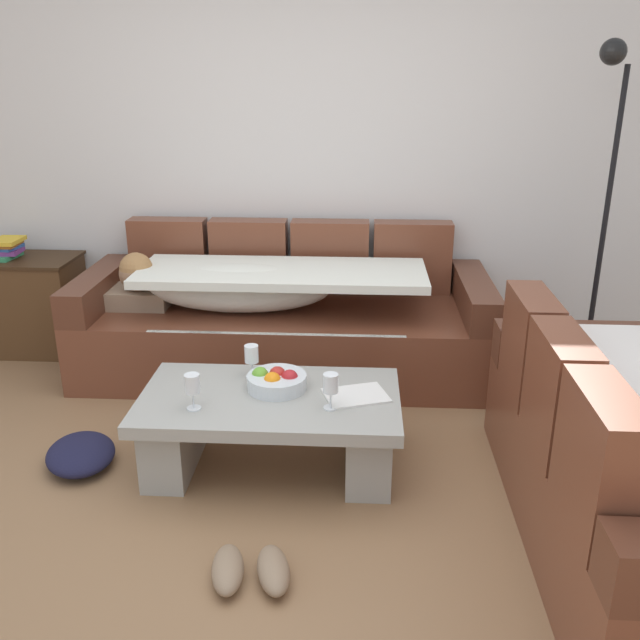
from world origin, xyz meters
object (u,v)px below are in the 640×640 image
Objects in this scene: coffee_table at (270,422)px; side_cabinet at (26,304)px; wine_glass_near_right at (331,385)px; wine_glass_far_back at (252,355)px; couch_along_wall at (278,320)px; wine_glass_near_left at (192,385)px; fruit_bowl at (276,381)px; pair_of_shoes at (251,570)px; open_magazine at (356,395)px; crumpled_garment at (81,454)px; floor_lamp at (602,194)px; book_stack_on_cabinet at (7,248)px.

coffee_table is 2.27m from side_cabinet.
wine_glass_near_right is 1.00× the size of wine_glass_far_back.
couch_along_wall reaches higher than wine_glass_near_left.
fruit_bowl is 1.69× the size of wine_glass_near_left.
wine_glass_near_right is at bearing 68.15° from pair_of_shoes.
wine_glass_near_right reaches higher than coffee_table.
open_magazine is 0.39× the size of side_cabinet.
couch_along_wall is 1.23m from open_magazine.
open_magazine is (0.71, 0.16, -0.11)m from wine_glass_near_left.
wine_glass_near_left is (-0.32, -0.15, 0.26)m from coffee_table.
side_cabinet is 1.80× the size of crumpled_garment.
floor_lamp reaches higher than coffee_table.
couch_along_wall is 1.94m from pair_of_shoes.
wine_glass_near_left is at bearing -44.24° from book_stack_on_cabinet.
wine_glass_near_left is 0.42× the size of crumpled_garment.
wine_glass_near_right is at bearing -37.58° from wine_glass_far_back.
floor_lamp is at bearing 2.14° from couch_along_wall.
side_cabinet is 2.11× the size of pair_of_shoes.
side_cabinet is at bearing 134.53° from wine_glass_near_left.
couch_along_wall is at bearing 95.14° from open_magazine.
fruit_bowl is at bearing 152.44° from open_magazine.
wine_glass_near_left is (-0.34, -0.22, 0.07)m from fruit_bowl.
crumpled_garment is at bearing -55.62° from book_stack_on_cabinet.
fruit_bowl is 0.70× the size of crumpled_garment.
coffee_table is 0.62× the size of floor_lamp.
coffee_table is 2.33m from floor_lamp.
wine_glass_near_left is 0.74m from open_magazine.
wine_glass_far_back is at bearing 16.14° from crumpled_garment.
book_stack_on_cabinet is at bearing 178.65° from side_cabinet.
couch_along_wall reaches higher than open_magazine.
crumpled_garment is (-0.94, -0.11, -0.36)m from fruit_bowl.
coffee_table is 7.23× the size of wine_glass_near_right.
floor_lamp is 5.73× the size of pair_of_shoes.
coffee_table is (0.10, -1.14, -0.09)m from couch_along_wall.
open_magazine is 1.98m from floor_lamp.
book_stack_on_cabinet is (-0.07, 0.00, 0.39)m from side_cabinet.
wine_glass_near_left is at bearing -147.09° from floor_lamp.
floor_lamp reaches higher than crumpled_garment.
coffee_table is 0.93m from crumpled_garment.
fruit_bowl is 0.33m from wine_glass_near_right.
coffee_table is 0.34m from wine_glass_far_back.
floor_lamp reaches higher than wine_glass_near_right.
wine_glass_far_back is at bearing 119.64° from coffee_table.
coffee_table is 4.29× the size of open_magazine.
wine_glass_near_left is 1.00× the size of wine_glass_near_right.
wine_glass_near_right is 0.23× the size of side_cabinet.
wine_glass_near_left is at bearing -10.63° from crumpled_garment.
crumpled_garment is (-0.81, -0.23, -0.44)m from wine_glass_far_back.
couch_along_wall is at bearing -7.24° from book_stack_on_cabinet.
open_magazine is (0.38, -0.06, -0.04)m from fruit_bowl.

